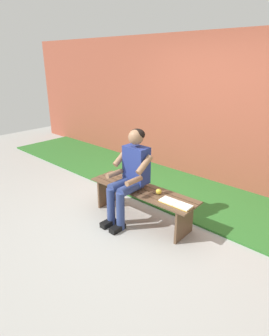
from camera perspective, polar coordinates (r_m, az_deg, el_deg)
name	(u,v)px	position (r m, az deg, el deg)	size (l,w,h in m)	color
ground_plane	(37,219)	(4.31, -18.98, -9.70)	(10.00, 7.00, 0.04)	#9E9E99
grass_strip	(187,191)	(4.88, 10.52, -4.62)	(9.00, 1.58, 0.03)	#2D6B28
brick_wall	(192,108)	(5.40, 11.52, 11.79)	(9.50, 0.24, 2.53)	#9E4C38
bench_near	(142,197)	(3.89, 1.51, -5.78)	(1.61, 0.48, 0.46)	brown
person_seated	(130,173)	(3.76, -0.88, -0.92)	(0.50, 0.69, 1.26)	navy
apple	(159,191)	(3.70, 4.88, -4.72)	(0.08, 0.08, 0.08)	gold
book_open	(176,204)	(3.50, 8.24, -7.07)	(0.42, 0.17, 0.02)	white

